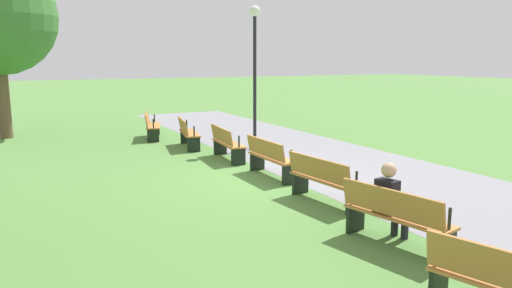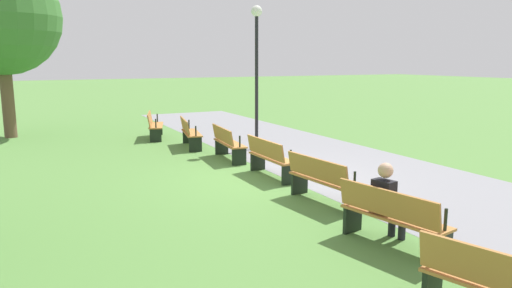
# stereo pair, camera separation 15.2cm
# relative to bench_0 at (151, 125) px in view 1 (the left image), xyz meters

# --- Properties ---
(ground_plane) EXTENTS (120.00, 120.00, 0.00)m
(ground_plane) POSITION_rel_bench_0_xyz_m (6.58, 1.03, -0.47)
(ground_plane) COLOR #54843D
(path_paving) EXTENTS (27.52, 4.24, 0.01)m
(path_paving) POSITION_rel_bench_0_xyz_m (6.58, 3.32, -0.47)
(path_paving) COLOR gray
(path_paving) RESTS_ON ground
(bench_0) EXTENTS (1.71, 0.93, 0.89)m
(bench_0) POSITION_rel_bench_0_xyz_m (0.00, 0.00, 0.00)
(bench_0) COLOR #B27538
(bench_0) RESTS_ON ground
(bench_1) EXTENTS (1.70, 0.78, 0.89)m
(bench_1) POSITION_rel_bench_0_xyz_m (2.16, 0.53, 0.00)
(bench_1) COLOR #B27538
(bench_1) RESTS_ON ground
(bench_2) EXTENTS (1.68, 0.63, 0.89)m
(bench_2) POSITION_rel_bench_0_xyz_m (4.36, 0.85, 0.00)
(bench_2) COLOR #B27538
(bench_2) RESTS_ON ground
(bench_3) EXTENTS (1.64, 0.47, 0.89)m
(bench_3) POSITION_rel_bench_0_xyz_m (6.58, 0.96, 0.00)
(bench_3) COLOR #B27538
(bench_3) RESTS_ON ground
(bench_4) EXTENTS (1.68, 0.63, 0.89)m
(bench_4) POSITION_rel_bench_0_xyz_m (8.80, 0.85, 0.00)
(bench_4) COLOR #B27538
(bench_4) RESTS_ON ground
(bench_5) EXTENTS (1.70, 0.78, 0.89)m
(bench_5) POSITION_rel_bench_0_xyz_m (11.00, 0.53, 0.00)
(bench_5) COLOR #B27538
(bench_5) RESTS_ON ground
(person_seated) EXTENTS (0.40, 0.56, 1.20)m
(person_seated) POSITION_rel_bench_0_xyz_m (10.78, 0.63, 0.17)
(person_seated) COLOR black
(person_seated) RESTS_ON ground
(lamp_post) EXTENTS (0.32, 0.32, 4.19)m
(lamp_post) POSITION_rel_bench_0_xyz_m (3.27, 2.27, 2.43)
(lamp_post) COLOR black
(lamp_post) RESTS_ON ground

